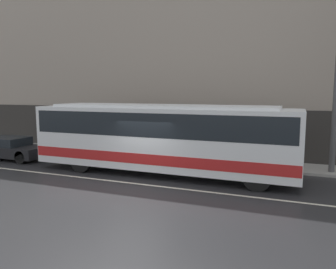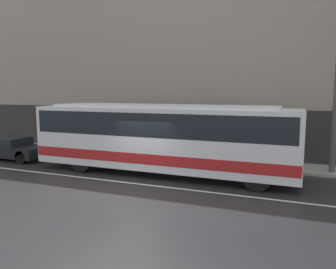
# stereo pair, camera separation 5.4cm
# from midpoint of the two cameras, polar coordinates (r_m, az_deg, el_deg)

# --- Properties ---
(ground_plane) EXTENTS (60.00, 60.00, 0.00)m
(ground_plane) POSITION_cam_midpoint_polar(r_m,az_deg,el_deg) (13.57, -5.25, -8.56)
(ground_plane) COLOR #262628
(sidewalk) EXTENTS (60.00, 2.20, 0.12)m
(sidewalk) POSITION_cam_midpoint_polar(r_m,az_deg,el_deg) (18.11, 2.12, -4.24)
(sidewalk) COLOR #A09E99
(sidewalk) RESTS_ON ground_plane
(building_facade) EXTENTS (60.00, 0.35, 12.42)m
(building_facade) POSITION_cam_midpoint_polar(r_m,az_deg,el_deg) (19.04, 3.51, 14.30)
(building_facade) COLOR gray
(building_facade) RESTS_ON ground_plane
(lane_stripe) EXTENTS (54.00, 0.14, 0.01)m
(lane_stripe) POSITION_cam_midpoint_polar(r_m,az_deg,el_deg) (13.56, -5.25, -8.54)
(lane_stripe) COLOR beige
(lane_stripe) RESTS_ON ground_plane
(transit_bus) EXTENTS (12.00, 2.60, 3.15)m
(transit_bus) POSITION_cam_midpoint_polar(r_m,az_deg,el_deg) (14.83, -1.06, -0.12)
(transit_bus) COLOR white
(transit_bus) RESTS_ON ground_plane
(sedan_dark_behind) EXTENTS (4.55, 1.78, 1.20)m
(sedan_dark_behind) POSITION_cam_midpoint_polar(r_m,az_deg,el_deg) (20.47, -25.83, -2.14)
(sedan_dark_behind) COLOR black
(sedan_dark_behind) RESTS_ON ground_plane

